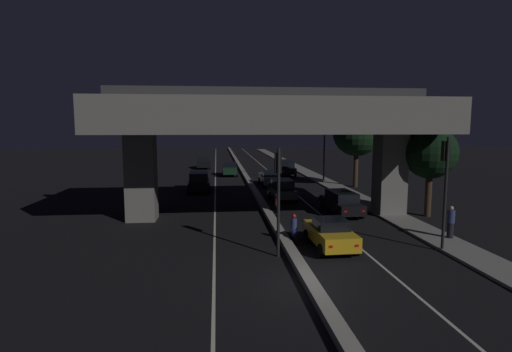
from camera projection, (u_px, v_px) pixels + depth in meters
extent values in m
plane|color=black|center=(309.00, 285.00, 15.21)|extent=(200.00, 200.00, 0.00)
cube|color=beige|center=(215.00, 176.00, 49.43)|extent=(0.12, 126.00, 0.00)
cube|color=beige|center=(273.00, 175.00, 50.14)|extent=(0.12, 126.00, 0.00)
cube|color=gray|center=(245.00, 174.00, 49.76)|extent=(0.53, 126.00, 0.29)
cube|color=gray|center=(324.00, 181.00, 43.67)|extent=(2.03, 126.00, 0.14)
cube|color=slate|center=(141.00, 177.00, 25.51)|extent=(1.83, 1.70, 5.57)
cube|color=slate|center=(390.00, 174.00, 27.13)|extent=(1.83, 1.70, 5.57)
cube|color=slate|center=(269.00, 117.00, 25.85)|extent=(20.96, 10.14, 2.04)
cube|color=#333335|center=(270.00, 94.00, 25.68)|extent=(20.96, 0.40, 0.90)
cylinder|color=black|center=(278.00, 203.00, 18.20)|extent=(0.14, 0.14, 5.03)
cube|color=black|center=(278.00, 163.00, 18.15)|extent=(0.30, 0.28, 0.95)
sphere|color=black|center=(278.00, 156.00, 18.27)|extent=(0.18, 0.18, 0.18)
sphere|color=black|center=(278.00, 162.00, 18.30)|extent=(0.18, 0.18, 0.18)
sphere|color=green|center=(278.00, 169.00, 18.34)|extent=(0.18, 0.18, 0.18)
cylinder|color=black|center=(445.00, 195.00, 18.96)|extent=(0.14, 0.14, 5.52)
cube|color=black|center=(446.00, 151.00, 18.88)|extent=(0.30, 0.28, 0.95)
sphere|color=black|center=(444.00, 145.00, 18.99)|extent=(0.18, 0.18, 0.18)
sphere|color=black|center=(444.00, 151.00, 19.03)|extent=(0.18, 0.18, 0.18)
sphere|color=green|center=(443.00, 157.00, 19.07)|extent=(0.18, 0.18, 0.18)
cylinder|color=#2D2D30|center=(324.00, 142.00, 41.84)|extent=(0.18, 0.18, 8.87)
cylinder|color=#2D2D30|center=(318.00, 100.00, 41.24)|extent=(1.54, 0.10, 0.10)
ellipsoid|color=#F2B759|center=(311.00, 101.00, 41.18)|extent=(0.56, 0.32, 0.24)
cube|color=gold|center=(330.00, 235.00, 19.73)|extent=(1.82, 4.02, 0.70)
cube|color=black|center=(331.00, 224.00, 19.56)|extent=(1.55, 1.63, 0.48)
cylinder|color=black|center=(307.00, 235.00, 20.96)|extent=(0.22, 0.63, 0.63)
cylinder|color=black|center=(338.00, 234.00, 21.17)|extent=(0.22, 0.63, 0.63)
cylinder|color=black|center=(321.00, 251.00, 18.38)|extent=(0.22, 0.63, 0.63)
cylinder|color=black|center=(356.00, 249.00, 18.59)|extent=(0.22, 0.63, 0.63)
cube|color=red|center=(331.00, 247.00, 17.69)|extent=(0.18, 0.03, 0.11)
cube|color=red|center=(357.00, 246.00, 17.84)|extent=(0.18, 0.03, 0.11)
cube|color=black|center=(341.00, 205.00, 27.46)|extent=(1.89, 4.77, 0.64)
cube|color=black|center=(342.00, 196.00, 27.38)|extent=(1.61, 2.88, 0.62)
cylinder|color=black|center=(323.00, 205.00, 28.90)|extent=(0.23, 0.68, 0.67)
cylinder|color=black|center=(345.00, 205.00, 29.14)|extent=(0.23, 0.68, 0.67)
cylinder|color=black|center=(337.00, 215.00, 25.85)|extent=(0.23, 0.68, 0.67)
cylinder|color=black|center=(362.00, 214.00, 26.09)|extent=(0.23, 0.68, 0.67)
cube|color=red|center=(346.00, 212.00, 25.05)|extent=(0.18, 0.04, 0.11)
cube|color=red|center=(363.00, 211.00, 25.22)|extent=(0.18, 0.04, 0.11)
cube|color=#515459|center=(282.00, 192.00, 32.98)|extent=(1.84, 4.08, 0.63)
cube|color=black|center=(282.00, 184.00, 32.90)|extent=(1.61, 2.45, 0.72)
cylinder|color=black|center=(269.00, 193.00, 34.25)|extent=(0.20, 0.65, 0.65)
cylinder|color=black|center=(290.00, 193.00, 34.44)|extent=(0.20, 0.65, 0.65)
cylinder|color=black|center=(274.00, 199.00, 31.60)|extent=(0.20, 0.65, 0.65)
cylinder|color=black|center=(296.00, 198.00, 31.78)|extent=(0.20, 0.65, 0.65)
cube|color=red|center=(279.00, 196.00, 30.89)|extent=(0.18, 0.03, 0.11)
cube|color=red|center=(295.00, 196.00, 31.02)|extent=(0.18, 0.03, 0.11)
cube|color=gray|center=(270.00, 179.00, 40.97)|extent=(1.82, 4.64, 0.73)
cube|color=black|center=(270.00, 173.00, 40.67)|extent=(1.57, 2.24, 0.47)
cylinder|color=black|center=(260.00, 180.00, 42.42)|extent=(0.21, 0.66, 0.66)
cylinder|color=black|center=(275.00, 180.00, 42.61)|extent=(0.21, 0.66, 0.66)
cylinder|color=black|center=(263.00, 184.00, 39.41)|extent=(0.21, 0.66, 0.66)
cylinder|color=black|center=(280.00, 184.00, 39.61)|extent=(0.21, 0.66, 0.66)
cube|color=red|center=(267.00, 181.00, 38.61)|extent=(0.18, 0.03, 0.11)
cube|color=red|center=(279.00, 181.00, 38.75)|extent=(0.18, 0.03, 0.11)
cube|color=black|center=(286.00, 170.00, 49.82)|extent=(1.87, 4.69, 0.72)
cube|color=black|center=(286.00, 164.00, 49.85)|extent=(1.64, 3.38, 0.80)
cylinder|color=black|center=(277.00, 171.00, 51.31)|extent=(0.21, 0.62, 0.62)
cylinder|color=black|center=(291.00, 171.00, 51.47)|extent=(0.21, 0.62, 0.62)
cylinder|color=black|center=(281.00, 174.00, 48.27)|extent=(0.21, 0.62, 0.62)
cylinder|color=black|center=(295.00, 174.00, 48.42)|extent=(0.21, 0.62, 0.62)
cube|color=red|center=(284.00, 172.00, 47.45)|extent=(0.18, 0.03, 0.11)
cube|color=red|center=(295.00, 171.00, 47.56)|extent=(0.18, 0.03, 0.11)
cube|color=black|center=(199.00, 184.00, 37.34)|extent=(1.98, 4.77, 0.71)
cube|color=black|center=(199.00, 176.00, 37.13)|extent=(1.73, 3.44, 0.84)
cylinder|color=black|center=(209.00, 190.00, 35.96)|extent=(0.21, 0.60, 0.60)
cylinder|color=black|center=(188.00, 191.00, 35.74)|extent=(0.21, 0.60, 0.60)
cylinder|color=black|center=(209.00, 185.00, 39.03)|extent=(0.21, 0.60, 0.60)
cylinder|color=black|center=(190.00, 186.00, 38.81)|extent=(0.21, 0.60, 0.60)
cube|color=white|center=(206.00, 182.00, 39.77)|extent=(0.18, 0.03, 0.11)
cube|color=white|center=(193.00, 182.00, 39.61)|extent=(0.18, 0.03, 0.11)
cube|color=black|center=(230.00, 170.00, 49.17)|extent=(1.80, 4.17, 0.78)
cube|color=black|center=(230.00, 164.00, 49.30)|extent=(1.53, 2.02, 0.49)
cylinder|color=black|center=(237.00, 174.00, 47.93)|extent=(0.22, 0.71, 0.70)
cylinder|color=black|center=(223.00, 174.00, 47.82)|extent=(0.22, 0.71, 0.70)
cylinder|color=black|center=(237.00, 172.00, 50.62)|extent=(0.22, 0.71, 0.70)
cylinder|color=black|center=(224.00, 172.00, 50.51)|extent=(0.22, 0.71, 0.70)
cube|color=white|center=(235.00, 169.00, 51.27)|extent=(0.18, 0.04, 0.11)
cube|color=white|center=(226.00, 169.00, 51.20)|extent=(0.18, 0.04, 0.11)
cube|color=black|center=(204.00, 164.00, 57.78)|extent=(1.83, 4.33, 0.69)
cube|color=black|center=(203.00, 160.00, 57.81)|extent=(1.59, 1.74, 0.54)
cylinder|color=black|center=(210.00, 167.00, 56.52)|extent=(0.21, 0.62, 0.62)
cylinder|color=black|center=(197.00, 167.00, 56.33)|extent=(0.21, 0.62, 0.62)
cylinder|color=black|center=(210.00, 165.00, 59.32)|extent=(0.21, 0.62, 0.62)
cylinder|color=black|center=(198.00, 165.00, 59.13)|extent=(0.21, 0.62, 0.62)
cube|color=white|center=(208.00, 163.00, 60.00)|extent=(0.18, 0.03, 0.11)
cube|color=white|center=(200.00, 163.00, 59.86)|extent=(0.18, 0.03, 0.11)
cylinder|color=black|center=(291.00, 233.00, 21.48)|extent=(0.08, 0.64, 0.64)
cylinder|color=black|center=(296.00, 239.00, 20.21)|extent=(0.10, 0.64, 0.64)
cube|color=navy|center=(294.00, 232.00, 20.82)|extent=(0.25, 0.97, 0.32)
cylinder|color=navy|center=(294.00, 224.00, 20.76)|extent=(0.32, 0.32, 0.55)
sphere|color=#B21919|center=(294.00, 216.00, 20.72)|extent=(0.24, 0.24, 0.24)
cube|color=red|center=(296.00, 235.00, 20.14)|extent=(0.08, 0.03, 0.08)
cylinder|color=black|center=(276.00, 208.00, 27.90)|extent=(0.09, 0.63, 0.63)
cylinder|color=black|center=(278.00, 212.00, 26.75)|extent=(0.11, 0.63, 0.63)
cube|color=black|center=(277.00, 207.00, 27.30)|extent=(0.25, 0.89, 0.32)
cylinder|color=maroon|center=(277.00, 201.00, 27.24)|extent=(0.32, 0.32, 0.55)
sphere|color=silver|center=(277.00, 195.00, 27.19)|extent=(0.24, 0.24, 0.24)
cube|color=red|center=(279.00, 209.00, 26.67)|extent=(0.08, 0.03, 0.08)
cylinder|color=black|center=(268.00, 193.00, 34.33)|extent=(0.10, 0.61, 0.61)
cylinder|color=black|center=(270.00, 196.00, 33.19)|extent=(0.12, 0.62, 0.61)
cube|color=silver|center=(269.00, 192.00, 33.73)|extent=(0.27, 0.89, 0.32)
cylinder|color=#26593F|center=(269.00, 187.00, 33.68)|extent=(0.33, 0.33, 0.51)
sphere|color=silver|center=(269.00, 183.00, 33.64)|extent=(0.24, 0.24, 0.24)
cube|color=red|center=(270.00, 193.00, 33.11)|extent=(0.08, 0.03, 0.08)
cylinder|color=black|center=(450.00, 230.00, 21.11)|extent=(0.33, 0.33, 0.81)
cylinder|color=navy|center=(451.00, 216.00, 21.02)|extent=(0.39, 0.39, 0.68)
sphere|color=tan|center=(452.00, 208.00, 20.96)|extent=(0.22, 0.22, 0.22)
cylinder|color=#38281C|center=(428.00, 194.00, 26.68)|extent=(0.43, 0.43, 3.00)
sphere|color=black|center=(430.00, 153.00, 26.34)|extent=(3.46, 3.46, 3.46)
cylinder|color=#38281C|center=(356.00, 169.00, 39.79)|extent=(0.46, 0.46, 3.69)
sphere|color=black|center=(357.00, 132.00, 39.35)|extent=(4.71, 4.71, 4.71)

